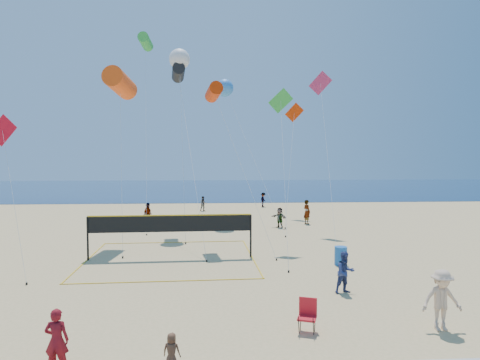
{
  "coord_description": "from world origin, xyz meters",
  "views": [
    {
      "loc": [
        -0.04,
        -12.2,
        5.26
      ],
      "look_at": [
        0.84,
        2.0,
        4.52
      ],
      "focal_mm": 32.0,
      "sensor_mm": 36.0,
      "label": 1
    }
  ],
  "objects": [
    {
      "name": "ground",
      "position": [
        0.0,
        0.0,
        0.0
      ],
      "size": [
        120.0,
        120.0,
        0.0
      ],
      "primitive_type": "plane",
      "color": "#D9B17A",
      "rests_on": "ground"
    },
    {
      "name": "kite_5",
      "position": [
        7.64,
        18.1,
        10.01
      ],
      "size": [
        1.88,
        8.7,
        11.51
      ],
      "rotation": [
        0.0,
        0.0,
        -0.31
      ],
      "color": "#BD2D5A",
      "rests_on": "ground"
    },
    {
      "name": "kite_4",
      "position": [
        3.93,
        12.82,
        8.07
      ],
      "size": [
        1.52,
        6.46,
        9.4
      ],
      "rotation": [
        0.0,
        0.0,
        0.21
      ],
      "color": "green",
      "rests_on": "ground"
    },
    {
      "name": "trash_barrel",
      "position": [
        6.18,
        8.16,
        0.45
      ],
      "size": [
        0.68,
        0.68,
        0.91
      ],
      "primitive_type": "cylinder",
      "rotation": [
        0.0,
        0.0,
        0.13
      ],
      "color": "#1B5EB2",
      "rests_on": "ground"
    },
    {
      "name": "volleyball_net",
      "position": [
        -2.28,
        10.04,
        1.57
      ],
      "size": [
        8.89,
        8.75,
        2.3
      ],
      "rotation": [
        0.0,
        0.0,
        0.03
      ],
      "color": "black",
      "rests_on": "ground"
    },
    {
      "name": "far_person_0",
      "position": [
        -5.03,
        20.33,
        0.93
      ],
      "size": [
        0.8,
        1.17,
        1.85
      ],
      "primitive_type": "imported",
      "rotation": [
        0.0,
        0.0,
        1.21
      ],
      "color": "gray",
      "rests_on": "ground"
    },
    {
      "name": "far_person_4",
      "position": [
        5.27,
        33.05,
        0.77
      ],
      "size": [
        0.95,
        1.14,
        1.53
      ],
      "primitive_type": "imported",
      "rotation": [
        0.0,
        0.0,
        1.11
      ],
      "color": "gray",
      "rests_on": "ground"
    },
    {
      "name": "kite_3",
      "position": [
        -9.84,
        8.5,
        6.18
      ],
      "size": [
        2.98,
        3.15,
        7.3
      ],
      "rotation": [
        0.0,
        0.0,
        -0.03
      ],
      "color": "red",
      "rests_on": "ground"
    },
    {
      "name": "kite_7",
      "position": [
        0.88,
        22.45,
        10.85
      ],
      "size": [
        4.59,
        7.62,
        11.56
      ],
      "rotation": [
        0.0,
        0.0,
        -0.03
      ],
      "color": "#3481DC",
      "rests_on": "ground"
    },
    {
      "name": "woman",
      "position": [
        -3.89,
        -1.71,
        0.79
      ],
      "size": [
        0.58,
        0.38,
        1.59
      ],
      "primitive_type": "imported",
      "rotation": [
        0.0,
        0.0,
        3.14
      ],
      "color": "maroon",
      "rests_on": "ground"
    },
    {
      "name": "toddler",
      "position": [
        -0.97,
        -2.94,
        1.0
      ],
      "size": [
        0.44,
        0.34,
        0.81
      ],
      "primitive_type": "imported",
      "rotation": [
        0.0,
        0.0,
        2.92
      ],
      "color": "brown",
      "rests_on": "seawall"
    },
    {
      "name": "kite_9",
      "position": [
        7.2,
        26.04,
        8.86
      ],
      "size": [
        2.9,
        7.95,
        10.24
      ],
      "rotation": [
        0.0,
        0.0,
        -0.27
      ],
      "color": "red",
      "rests_on": "ground"
    },
    {
      "name": "far_person_3",
      "position": [
        -1.04,
        29.77,
        0.73
      ],
      "size": [
        0.82,
        0.71,
        1.46
      ],
      "primitive_type": "imported",
      "rotation": [
        0.0,
        0.0,
        0.24
      ],
      "color": "gray",
      "rests_on": "ground"
    },
    {
      "name": "bystander_a",
      "position": [
        5.05,
        3.88,
        0.81
      ],
      "size": [
        0.91,
        0.79,
        1.62
      ],
      "primitive_type": "imported",
      "rotation": [
        0.0,
        0.0,
        0.24
      ],
      "color": "navy",
      "rests_on": "ground"
    },
    {
      "name": "kite_0",
      "position": [
        -5.71,
        14.57,
        9.8
      ],
      "size": [
        1.76,
        5.96,
        10.63
      ],
      "rotation": [
        0.0,
        0.0,
        -0.12
      ],
      "color": "#F54B0F",
      "rests_on": "ground"
    },
    {
      "name": "bystander_b",
      "position": [
        6.89,
        0.18,
        0.93
      ],
      "size": [
        1.23,
        0.74,
        1.87
      ],
      "primitive_type": "imported",
      "rotation": [
        0.0,
        0.0,
        -0.04
      ],
      "color": "#DBB492",
      "rests_on": "ground"
    },
    {
      "name": "kite_1",
      "position": [
        -2.52,
        18.86,
        11.31
      ],
      "size": [
        2.73,
        10.83,
        11.91
      ],
      "rotation": [
        0.0,
        0.0,
        0.12
      ],
      "color": "black",
      "rests_on": "ground"
    },
    {
      "name": "kite_6",
      "position": [
        -2.41,
        18.51,
        12.19
      ],
      "size": [
        1.79,
        5.74,
        12.93
      ],
      "rotation": [
        0.0,
        0.0,
        -0.27
      ],
      "color": "white",
      "rests_on": "ground"
    },
    {
      "name": "far_person_2",
      "position": [
        7.35,
        21.09,
        0.96
      ],
      "size": [
        0.72,
        0.83,
        1.92
      ],
      "primitive_type": "imported",
      "rotation": [
        0.0,
        0.0,
        2.02
      ],
      "color": "gray",
      "rests_on": "ground"
    },
    {
      "name": "kite_2",
      "position": [
        0.0,
        13.69,
        9.18
      ],
      "size": [
        3.78,
        5.52,
        9.72
      ],
      "rotation": [
        0.0,
        0.0,
        0.17
      ],
      "color": "red",
      "rests_on": "ground"
    },
    {
      "name": "ocean",
      "position": [
        0.0,
        62.0,
        0.01
      ],
      "size": [
        140.0,
        50.0,
        0.03
      ],
      "primitive_type": "cube",
      "color": "#10284F",
      "rests_on": "ground"
    },
    {
      "name": "far_person_1",
      "position": [
        4.91,
        19.41,
        0.76
      ],
      "size": [
        1.25,
        1.37,
        1.52
      ],
      "primitive_type": "imported",
      "rotation": [
        0.0,
        0.0,
        -0.88
      ],
      "color": "gray",
      "rests_on": "ground"
    },
    {
      "name": "camp_chair",
      "position": [
        2.78,
        0.33,
        0.57
      ],
      "size": [
        0.67,
        0.78,
        1.11
      ],
      "rotation": [
        0.0,
        0.0,
        -0.34
      ],
      "color": "red",
      "rests_on": "ground"
    },
    {
      "name": "kite_8",
      "position": [
        -5.97,
        26.41,
        15.44
      ],
      "size": [
        1.97,
        10.76,
        16.08
      ],
      "rotation": [
        0.0,
        0.0,
        -0.06
      ],
      "color": "green",
      "rests_on": "ground"
    }
  ]
}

